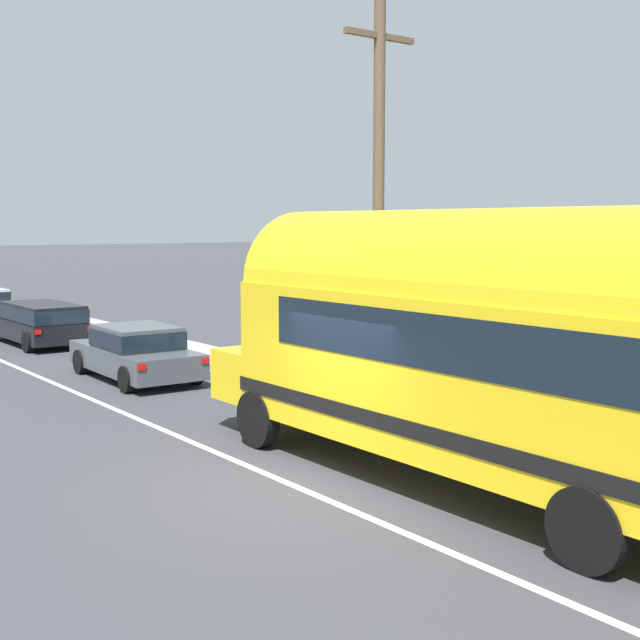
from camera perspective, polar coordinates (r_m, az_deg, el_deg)
The scene contains 7 objects.
ground_plane at distance 12.70m, azimuth -1.24°, elevation -11.38°, with size 300.00×300.00×0.00m, color #38383D.
lane_markings at distance 23.87m, azimuth -14.69°, elevation -3.11°, with size 4.07×80.00×0.01m.
sidewalk_slab at distance 23.46m, azimuth -5.83°, elevation -2.92°, with size 1.92×90.00×0.15m, color #9E9B93.
utility_pole at distance 17.64m, azimuth 3.98°, elevation 8.18°, with size 1.80×0.24×8.50m.
painted_bus at distance 12.10m, azimuth 11.76°, elevation -1.22°, with size 2.65×11.30×4.12m.
car_lead at distance 21.72m, azimuth -12.35°, elevation -2.03°, with size 2.08×4.57×1.37m.
car_second at distance 28.75m, azimuth -18.42°, elevation -0.03°, with size 2.03×4.80×1.37m.
Camera 1 is at (-7.06, -9.81, 3.90)m, focal length 47.26 mm.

